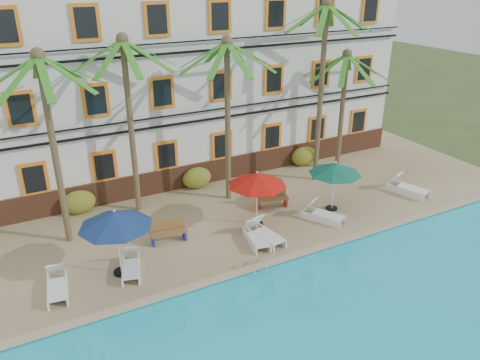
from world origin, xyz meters
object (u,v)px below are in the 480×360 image
palm_d (322,70)px  lounger_e (322,214)px  lounger_b (131,265)px  palm_c (227,98)px  palm_a (50,124)px  palm_e (344,93)px  lounger_a (57,285)px  lounger_c (256,237)px  lounger_d (265,234)px  pool_ladder (257,269)px  umbrella_green (335,169)px  lounger_f (407,188)px  umbrella_blue (115,219)px  palm_b (128,102)px  bench_left (168,231)px  umbrella_red (257,179)px  bench_right (272,197)px

palm_d → lounger_e: palm_d is taller
lounger_b → palm_c: bearing=32.9°
palm_a → palm_e: 14.62m
lounger_a → lounger_c: 7.63m
lounger_d → pool_ladder: 2.14m
lounger_e → umbrella_green: bearing=30.9°
lounger_f → lounger_d: bearing=-176.6°
palm_e → palm_d: bearing=-162.0°
palm_c → umbrella_blue: size_ratio=2.92×
palm_b → lounger_b: size_ratio=4.20×
umbrella_green → lounger_f: size_ratio=1.10×
palm_d → lounger_e: 7.03m
lounger_e → bench_left: 6.78m
palm_e → lounger_a: bearing=-164.4°
palm_b → bench_left: size_ratio=5.11×
umbrella_green → lounger_e: bearing=-149.1°
lounger_d → bench_left: 3.93m
lounger_a → umbrella_green: bearing=2.5°
lounger_e → lounger_f: bearing=2.5°
palm_c → palm_e: bearing=4.3°
palm_e → lounger_a: 16.59m
umbrella_red → palm_a: bearing=161.8°
lounger_c → bench_left: size_ratio=1.22×
lounger_a → lounger_d: 8.04m
lounger_a → pool_ladder: 7.02m
palm_e → lounger_d: palm_e is taller
umbrella_blue → lounger_f: bearing=0.2°
lounger_a → lounger_b: size_ratio=1.02×
palm_c → lounger_b: 8.43m
pool_ladder → lounger_c: bearing=61.1°
lounger_b → umbrella_green: bearing=3.2°
lounger_f → umbrella_red: bearing=174.7°
lounger_e → lounger_b: bearing=179.4°
umbrella_blue → lounger_c: size_ratio=1.40×
palm_e → umbrella_green: 5.53m
lounger_a → bench_right: (9.88, 2.10, 0.19)m
umbrella_red → pool_ladder: 3.99m
umbrella_blue → umbrella_red: 6.19m
bench_left → pool_ladder: size_ratio=2.08×
lounger_d → lounger_a: bearing=177.4°
lounger_b → bench_right: bearing=16.1°
palm_c → lounger_b: (-5.90, -3.81, -4.67)m
palm_a → lounger_e: (10.20, -3.44, -4.68)m
palm_b → lounger_d: (3.78, -5.04, -4.79)m
umbrella_blue → lounger_d: (5.80, -0.46, -1.94)m
palm_b → lounger_e: size_ratio=3.96×
umbrella_green → palm_a: bearing=165.9°
palm_b → bench_right: size_ratio=5.02×
palm_c → bench_left: 6.42m
bench_right → palm_a: bearing=172.0°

